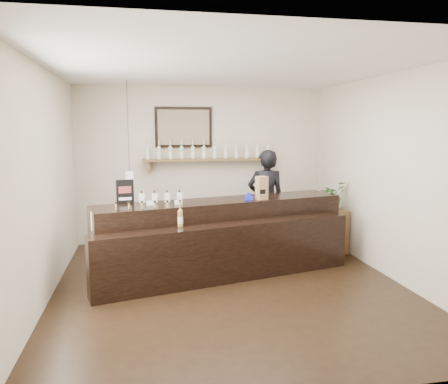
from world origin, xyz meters
TOP-DOWN VIEW (x-y plane):
  - ground at (0.00, 0.00)m, footprint 5.00×5.00m
  - room_shell at (0.00, 0.00)m, footprint 5.00×5.00m
  - back_wall_decor at (-0.15, 2.37)m, footprint 2.66×0.96m
  - counter at (0.02, 0.56)m, footprint 3.75×1.84m
  - promo_sign at (-1.34, 0.63)m, footprint 0.24×0.06m
  - paper_bag at (0.60, 0.64)m, footprint 0.18×0.16m
  - tape_dispenser at (0.41, 0.64)m, footprint 0.13×0.06m
  - side_cabinet at (2.00, 1.27)m, footprint 0.44×0.55m
  - potted_plant at (2.00, 1.27)m, footprint 0.55×0.53m
  - shopkeeper at (0.93, 1.55)m, footprint 0.72×0.48m

SIDE VIEW (x-z plane):
  - ground at x=0.00m, z-range 0.00..0.00m
  - side_cabinet at x=2.00m, z-range 0.00..0.72m
  - counter at x=0.02m, z-range -0.12..1.09m
  - potted_plant at x=2.00m, z-range 0.72..1.19m
  - shopkeeper at x=0.93m, z-range 0.00..1.94m
  - tape_dispenser at x=0.41m, z-range 1.02..1.13m
  - promo_sign at x=-1.34m, z-range 1.03..1.37m
  - paper_bag at x=0.60m, z-range 1.03..1.37m
  - room_shell at x=0.00m, z-range -0.80..4.20m
  - back_wall_decor at x=-0.15m, z-range 0.91..2.60m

